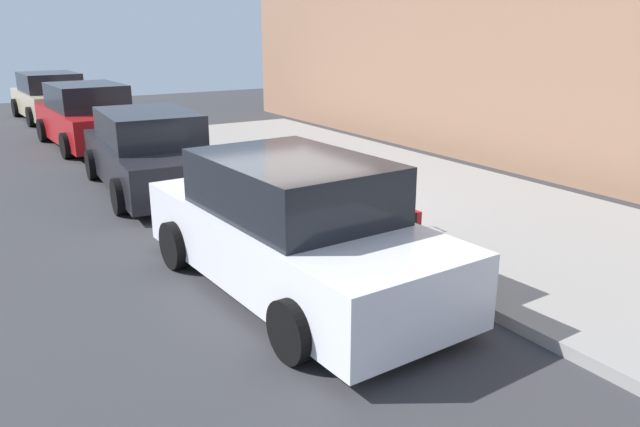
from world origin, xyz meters
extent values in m
plane|color=#333335|center=(0.00, 0.00, 0.00)|extent=(40.00, 40.00, 0.00)
cube|color=gray|center=(0.00, -2.50, 0.07)|extent=(18.00, 5.00, 0.14)
cube|color=red|center=(-2.88, -0.48, 0.41)|extent=(0.34, 0.22, 0.53)
cube|color=black|center=(-2.88, -0.48, 0.41)|extent=(0.35, 0.04, 0.54)
cylinder|color=gray|center=(-3.02, -0.48, 0.82)|extent=(0.02, 0.02, 0.30)
cylinder|color=gray|center=(-2.74, -0.48, 0.82)|extent=(0.02, 0.02, 0.30)
cylinder|color=black|center=(-2.88, -0.48, 0.97)|extent=(0.28, 0.03, 0.02)
cylinder|color=black|center=(-3.03, -0.48, 0.16)|extent=(0.04, 0.02, 0.04)
cylinder|color=black|center=(-2.74, -0.48, 0.16)|extent=(0.04, 0.02, 0.04)
cube|color=#59601E|center=(-2.46, -0.51, 0.40)|extent=(0.38, 0.27, 0.53)
cube|color=black|center=(-2.46, -0.51, 0.40)|extent=(0.37, 0.07, 0.54)
cylinder|color=gray|center=(-2.61, -0.52, 0.79)|extent=(0.02, 0.02, 0.24)
cylinder|color=gray|center=(-2.31, -0.50, 0.79)|extent=(0.02, 0.02, 0.24)
cylinder|color=black|center=(-2.46, -0.51, 0.91)|extent=(0.30, 0.05, 0.02)
cylinder|color=black|center=(-2.61, -0.52, 0.16)|extent=(0.05, 0.02, 0.04)
cylinder|color=black|center=(-2.30, -0.50, 0.16)|extent=(0.05, 0.02, 0.04)
cube|color=#9EA0A8|center=(-2.03, -0.50, 0.50)|extent=(0.35, 0.27, 0.73)
cube|color=black|center=(-2.03, -0.50, 0.50)|extent=(0.35, 0.06, 0.74)
cylinder|color=gray|center=(-2.17, -0.49, 0.99)|extent=(0.02, 0.02, 0.25)
cylinder|color=gray|center=(-1.89, -0.51, 0.99)|extent=(0.02, 0.02, 0.25)
cylinder|color=black|center=(-2.03, -0.50, 1.12)|extent=(0.28, 0.04, 0.02)
cylinder|color=black|center=(-2.18, -0.49, 0.16)|extent=(0.04, 0.02, 0.04)
cylinder|color=black|center=(-1.89, -0.51, 0.16)|extent=(0.04, 0.02, 0.04)
cube|color=navy|center=(-1.54, -0.48, 0.40)|extent=(0.51, 0.24, 0.51)
cube|color=black|center=(-1.54, -0.48, 0.40)|extent=(0.50, 0.08, 0.52)
cylinder|color=gray|center=(-1.76, -0.50, 0.67)|extent=(0.02, 0.02, 0.04)
cylinder|color=gray|center=(-1.33, -0.46, 0.67)|extent=(0.02, 0.02, 0.04)
cylinder|color=black|center=(-1.54, -0.48, 0.69)|extent=(0.43, 0.06, 0.02)
cylinder|color=black|center=(-1.76, -0.50, 0.16)|extent=(0.05, 0.02, 0.04)
cylinder|color=black|center=(-1.32, -0.46, 0.16)|extent=(0.05, 0.02, 0.04)
cube|color=#0F606B|center=(-1.00, -0.47, 0.40)|extent=(0.45, 0.26, 0.51)
cube|color=black|center=(-1.00, -0.47, 0.40)|extent=(0.45, 0.06, 0.52)
cylinder|color=gray|center=(-1.19, -0.46, 0.79)|extent=(0.02, 0.02, 0.27)
cylinder|color=gray|center=(-0.81, -0.48, 0.79)|extent=(0.02, 0.02, 0.27)
cylinder|color=black|center=(-1.00, -0.47, 0.93)|extent=(0.38, 0.04, 0.02)
cylinder|color=black|center=(-1.20, -0.46, 0.16)|extent=(0.04, 0.02, 0.04)
cylinder|color=black|center=(-0.81, -0.48, 0.16)|extent=(0.04, 0.02, 0.04)
cube|color=black|center=(-0.50, -0.49, 0.51)|extent=(0.41, 0.21, 0.75)
cube|color=black|center=(-0.50, -0.49, 0.51)|extent=(0.41, 0.04, 0.76)
cylinder|color=gray|center=(-0.68, -0.49, 0.91)|extent=(0.02, 0.02, 0.04)
cylinder|color=gray|center=(-0.33, -0.49, 0.91)|extent=(0.02, 0.02, 0.04)
cylinder|color=black|center=(-0.50, -0.49, 0.93)|extent=(0.35, 0.02, 0.02)
cylinder|color=black|center=(-0.68, -0.49, 0.16)|extent=(0.04, 0.02, 0.04)
cylinder|color=black|center=(-0.33, -0.49, 0.16)|extent=(0.04, 0.02, 0.04)
cylinder|color=red|center=(0.28, -0.52, 0.45)|extent=(0.20, 0.20, 0.62)
sphere|color=red|center=(0.28, -0.52, 0.81)|extent=(0.21, 0.21, 0.21)
cylinder|color=red|center=(0.43, -0.52, 0.48)|extent=(0.09, 0.10, 0.09)
cylinder|color=red|center=(0.13, -0.52, 0.48)|extent=(0.09, 0.10, 0.09)
cylinder|color=brown|center=(0.93, -0.37, 0.56)|extent=(0.14, 0.14, 0.85)
cube|color=silver|center=(-3.01, 1.42, 0.58)|extent=(4.79, 2.06, 0.81)
cube|color=black|center=(-3.01, 1.42, 1.31)|extent=(2.53, 1.80, 0.66)
cylinder|color=black|center=(-1.60, 2.42, 0.32)|extent=(0.65, 0.25, 0.64)
cylinder|color=black|center=(-1.51, 0.58, 0.32)|extent=(0.65, 0.25, 0.64)
cylinder|color=black|center=(-4.51, 2.27, 0.32)|extent=(0.65, 0.25, 0.64)
cylinder|color=black|center=(-4.42, 0.43, 0.32)|extent=(0.65, 0.25, 0.64)
cube|color=black|center=(2.64, 1.42, 0.55)|extent=(4.72, 2.04, 0.75)
cube|color=black|center=(2.64, 1.42, 1.24)|extent=(2.50, 1.77, 0.62)
cylinder|color=black|center=(4.13, 2.23, 0.32)|extent=(0.65, 0.26, 0.64)
cylinder|color=black|center=(4.02, 0.44, 0.32)|extent=(0.65, 0.26, 0.64)
cylinder|color=black|center=(1.27, 2.40, 0.32)|extent=(0.65, 0.26, 0.64)
cylinder|color=black|center=(1.16, 0.62, 0.32)|extent=(0.65, 0.26, 0.64)
cube|color=#AD1619|center=(8.09, 1.42, 0.58)|extent=(4.57, 2.02, 0.81)
cube|color=black|center=(8.09, 1.42, 1.32)|extent=(2.41, 1.78, 0.66)
cylinder|color=black|center=(9.45, 2.41, 0.32)|extent=(0.65, 0.25, 0.64)
cylinder|color=black|center=(9.53, 0.56, 0.32)|extent=(0.65, 0.25, 0.64)
cylinder|color=black|center=(6.66, 2.29, 0.32)|extent=(0.65, 0.25, 0.64)
cylinder|color=black|center=(6.74, 0.44, 0.32)|extent=(0.65, 0.25, 0.64)
cube|color=tan|center=(13.95, 1.42, 0.56)|extent=(4.55, 2.06, 0.77)
cube|color=black|center=(13.95, 1.42, 1.27)|extent=(2.40, 1.82, 0.63)
cylinder|color=black|center=(15.29, 2.43, 0.32)|extent=(0.65, 0.25, 0.64)
cylinder|color=black|center=(15.37, 0.54, 0.32)|extent=(0.65, 0.25, 0.64)
cylinder|color=black|center=(12.52, 2.30, 0.32)|extent=(0.65, 0.25, 0.64)
cylinder|color=black|center=(12.60, 0.42, 0.32)|extent=(0.65, 0.25, 0.64)
camera|label=1|loc=(-9.13, 4.83, 3.10)|focal=34.49mm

